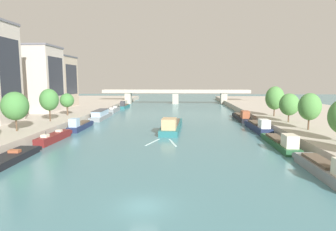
{
  "coord_description": "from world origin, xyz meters",
  "views": [
    {
      "loc": [
        3.48,
        -23.38,
        11.19
      ],
      "look_at": [
        0.0,
        41.39,
        2.88
      ],
      "focal_mm": 29.77,
      "sensor_mm": 36.0,
      "label": 1
    }
  ],
  "objects_px": {
    "tree_right_end_of_row": "(275,98)",
    "moored_boat_left_far": "(114,110)",
    "moored_boat_right_lone": "(327,169)",
    "moored_boat_right_second": "(281,142)",
    "bridge_far": "(176,95)",
    "moored_boat_right_end": "(258,126)",
    "moored_boat_right_upstream": "(242,117)",
    "tree_left_midway": "(15,106)",
    "moored_boat_left_lone": "(54,137)",
    "moored_boat_left_near": "(101,115)",
    "tree_left_second": "(67,100)",
    "moored_boat_left_upstream": "(1,162)",
    "moored_boat_left_end": "(124,106)",
    "barge_midriver": "(171,125)",
    "moored_boat_left_gap_after": "(80,125)",
    "tree_left_distant": "(49,100)",
    "tree_right_second": "(310,107)",
    "tree_right_far": "(289,104)"
  },
  "relations": [
    {
      "from": "moored_boat_right_lone",
      "to": "moored_boat_right_upstream",
      "type": "relative_size",
      "value": 0.85
    },
    {
      "from": "barge_midriver",
      "to": "tree_left_distant",
      "type": "distance_m",
      "value": 28.32
    },
    {
      "from": "moored_boat_left_lone",
      "to": "tree_left_midway",
      "type": "relative_size",
      "value": 1.56
    },
    {
      "from": "barge_midriver",
      "to": "moored_boat_left_end",
      "type": "distance_m",
      "value": 52.19
    },
    {
      "from": "moored_boat_left_far",
      "to": "tree_left_distant",
      "type": "height_order",
      "value": "tree_left_distant"
    },
    {
      "from": "bridge_far",
      "to": "moored_boat_left_far",
      "type": "bearing_deg",
      "value": -121.17
    },
    {
      "from": "barge_midriver",
      "to": "tree_left_second",
      "type": "relative_size",
      "value": 3.53
    },
    {
      "from": "moored_boat_left_near",
      "to": "moored_boat_right_end",
      "type": "relative_size",
      "value": 1.07
    },
    {
      "from": "moored_boat_right_lone",
      "to": "bridge_far",
      "type": "bearing_deg",
      "value": 101.56
    },
    {
      "from": "moored_boat_left_lone",
      "to": "moored_boat_left_near",
      "type": "relative_size",
      "value": 0.73
    },
    {
      "from": "moored_boat_right_end",
      "to": "moored_boat_right_upstream",
      "type": "xyz_separation_m",
      "value": [
        -0.26,
        16.33,
        -0.05
      ]
    },
    {
      "from": "tree_right_far",
      "to": "barge_midriver",
      "type": "bearing_deg",
      "value": -177.95
    },
    {
      "from": "tree_right_end_of_row",
      "to": "moored_boat_left_far",
      "type": "bearing_deg",
      "value": 154.23
    },
    {
      "from": "moored_boat_left_upstream",
      "to": "moored_boat_left_far",
      "type": "height_order",
      "value": "moored_boat_left_far"
    },
    {
      "from": "moored_boat_right_lone",
      "to": "tree_left_second",
      "type": "height_order",
      "value": "tree_left_second"
    },
    {
      "from": "barge_midriver",
      "to": "moored_boat_right_lone",
      "type": "distance_m",
      "value": 35.59
    },
    {
      "from": "moored_boat_right_second",
      "to": "tree_left_second",
      "type": "xyz_separation_m",
      "value": [
        -47.08,
        25.54,
        4.94
      ]
    },
    {
      "from": "moored_boat_left_gap_after",
      "to": "moored_boat_left_end",
      "type": "bearing_deg",
      "value": 89.94
    },
    {
      "from": "moored_boat_left_near",
      "to": "moored_boat_left_lone",
      "type": "bearing_deg",
      "value": -89.91
    },
    {
      "from": "moored_boat_left_gap_after",
      "to": "tree_left_midway",
      "type": "xyz_separation_m",
      "value": [
        -7.13,
        -12.61,
        5.57
      ]
    },
    {
      "from": "moored_boat_left_gap_after",
      "to": "moored_boat_left_far",
      "type": "bearing_deg",
      "value": 91.41
    },
    {
      "from": "moored_boat_left_lone",
      "to": "tree_left_distant",
      "type": "relative_size",
      "value": 1.53
    },
    {
      "from": "moored_boat_left_far",
      "to": "bridge_far",
      "type": "height_order",
      "value": "bridge_far"
    },
    {
      "from": "moored_boat_left_near",
      "to": "moored_boat_right_second",
      "type": "xyz_separation_m",
      "value": [
        40.14,
        -32.36,
        -0.24
      ]
    },
    {
      "from": "moored_boat_right_second",
      "to": "moored_boat_left_end",
      "type": "bearing_deg",
      "value": 122.11
    },
    {
      "from": "tree_left_distant",
      "to": "bridge_far",
      "type": "bearing_deg",
      "value": 68.89
    },
    {
      "from": "moored_boat_right_end",
      "to": "moored_boat_left_near",
      "type": "bearing_deg",
      "value": 157.11
    },
    {
      "from": "moored_boat_left_lone",
      "to": "moored_boat_right_lone",
      "type": "distance_m",
      "value": 43.84
    },
    {
      "from": "tree_left_distant",
      "to": "tree_right_second",
      "type": "xyz_separation_m",
      "value": [
        54.06,
        -8.01,
        -0.54
      ]
    },
    {
      "from": "moored_boat_left_gap_after",
      "to": "moored_boat_left_lone",
      "type": "bearing_deg",
      "value": -91.15
    },
    {
      "from": "barge_midriver",
      "to": "tree_left_distant",
      "type": "height_order",
      "value": "tree_left_distant"
    },
    {
      "from": "moored_boat_left_upstream",
      "to": "moored_boat_left_end",
      "type": "distance_m",
      "value": 75.75
    },
    {
      "from": "moored_boat_left_gap_after",
      "to": "bridge_far",
      "type": "bearing_deg",
      "value": 73.91
    },
    {
      "from": "moored_boat_left_far",
      "to": "moored_boat_left_end",
      "type": "xyz_separation_m",
      "value": [
        0.91,
        13.57,
        0.18
      ]
    },
    {
      "from": "moored_boat_right_lone",
      "to": "moored_boat_right_second",
      "type": "distance_m",
      "value": 14.38
    },
    {
      "from": "moored_boat_left_end",
      "to": "moored_boat_left_lone",
      "type": "bearing_deg",
      "value": -90.28
    },
    {
      "from": "barge_midriver",
      "to": "moored_boat_right_lone",
      "type": "xyz_separation_m",
      "value": [
        19.24,
        -29.94,
        -0.03
      ]
    },
    {
      "from": "moored_boat_left_lone",
      "to": "moored_boat_right_second",
      "type": "height_order",
      "value": "moored_boat_right_second"
    },
    {
      "from": "moored_boat_left_gap_after",
      "to": "tree_right_end_of_row",
      "type": "bearing_deg",
      "value": 13.84
    },
    {
      "from": "moored_boat_left_near",
      "to": "tree_left_distant",
      "type": "height_order",
      "value": "tree_left_distant"
    },
    {
      "from": "tree_right_second",
      "to": "moored_boat_left_near",
      "type": "bearing_deg",
      "value": 151.79
    },
    {
      "from": "moored_boat_left_upstream",
      "to": "moored_boat_left_lone",
      "type": "xyz_separation_m",
      "value": [
        0.04,
        14.99,
        0.2
      ]
    },
    {
      "from": "moored_boat_right_upstream",
      "to": "tree_right_far",
      "type": "relative_size",
      "value": 2.39
    },
    {
      "from": "moored_boat_left_far",
      "to": "bridge_far",
      "type": "xyz_separation_m",
      "value": [
        20.83,
        34.43,
        3.6
      ]
    },
    {
      "from": "moored_boat_left_upstream",
      "to": "moored_boat_left_far",
      "type": "bearing_deg",
      "value": 90.53
    },
    {
      "from": "tree_left_midway",
      "to": "tree_right_end_of_row",
      "type": "height_order",
      "value": "tree_right_end_of_row"
    },
    {
      "from": "moored_boat_right_end",
      "to": "moored_boat_left_lone",
      "type": "bearing_deg",
      "value": -162.64
    },
    {
      "from": "moored_boat_left_upstream",
      "to": "moored_boat_right_second",
      "type": "relative_size",
      "value": 1.09
    },
    {
      "from": "barge_midriver",
      "to": "moored_boat_left_upstream",
      "type": "relative_size",
      "value": 1.3
    },
    {
      "from": "moored_boat_left_far",
      "to": "moored_boat_right_second",
      "type": "height_order",
      "value": "moored_boat_right_second"
    }
  ]
}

